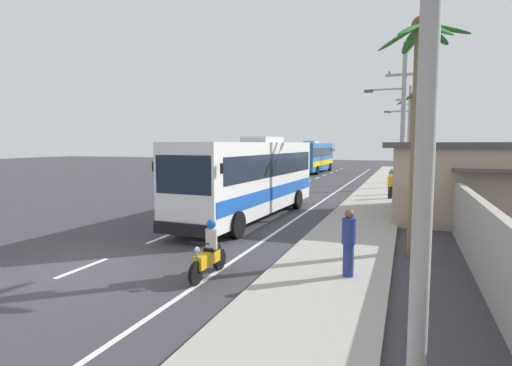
{
  "coord_description": "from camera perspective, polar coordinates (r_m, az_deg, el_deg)",
  "views": [
    {
      "loc": [
        8.7,
        -8.65,
        3.59
      ],
      "look_at": [
        1.94,
        9.42,
        1.7
      ],
      "focal_mm": 28.48,
      "sensor_mm": 36.0,
      "label": 1
    }
  ],
  "objects": [
    {
      "name": "sidewalk_kerb",
      "position": [
        19.07,
        14.49,
        -5.22
      ],
      "size": [
        3.2,
        90.0,
        0.14
      ],
      "primitive_type": "cube",
      "color": "#A8A399",
      "rests_on": "ground"
    },
    {
      "name": "coach_bus_far_lane",
      "position": [
        50.05,
        8.1,
        3.74
      ],
      "size": [
        3.16,
        10.86,
        3.87
      ],
      "color": "#2366A8",
      "rests_on": "ground"
    },
    {
      "name": "ground_plane",
      "position": [
        12.78,
        -24.11,
        -11.22
      ],
      "size": [
        160.0,
        160.0,
        0.0
      ],
      "primitive_type": "plane",
      "color": "#3A3A3F"
    },
    {
      "name": "pedestrian_midwalk",
      "position": [
        26.76,
        18.36,
        -0.37
      ],
      "size": [
        0.36,
        0.36,
        1.55
      ],
      "rotation": [
        0.0,
        0.0,
        3.69
      ],
      "color": "black",
      "rests_on": "sidewalk_kerb"
    },
    {
      "name": "boundary_wall",
      "position": [
        22.87,
        25.14,
        -1.34
      ],
      "size": [
        0.24,
        60.0,
        2.08
      ],
      "primitive_type": "cube",
      "color": "#9E998E",
      "rests_on": "ground"
    },
    {
      "name": "utility_pole_far",
      "position": [
        38.74,
        20.56,
        6.8
      ],
      "size": [
        3.42,
        0.24,
        8.63
      ],
      "color": "#9E9E99",
      "rests_on": "ground"
    },
    {
      "name": "coach_bus_foreground",
      "position": [
        19.47,
        -0.65,
        1.02
      ],
      "size": [
        3.3,
        11.91,
        3.92
      ],
      "color": "white",
      "rests_on": "ground"
    },
    {
      "name": "motorcycle_beside_bus",
      "position": [
        11.18,
        -6.61,
        -9.8
      ],
      "size": [
        0.56,
        1.96,
        1.53
      ],
      "color": "black",
      "rests_on": "ground"
    },
    {
      "name": "palm_second",
      "position": [
        34.32,
        21.06,
        7.89
      ],
      "size": [
        2.76,
        2.85,
        7.55
      ],
      "color": "brown",
      "rests_on": "ground"
    },
    {
      "name": "utility_pole_nearest",
      "position": [
        5.39,
        22.27,
        13.09
      ],
      "size": [
        2.92,
        0.24,
        8.07
      ],
      "color": "#9E9E99",
      "rests_on": "ground"
    },
    {
      "name": "palm_nearest",
      "position": [
        13.69,
        21.88,
        10.77
      ],
      "size": [
        2.69,
        2.59,
        7.44
      ],
      "color": "brown",
      "rests_on": "ground"
    },
    {
      "name": "utility_pole_distant",
      "position": [
        55.44,
        20.66,
        7.01
      ],
      "size": [
        3.8,
        0.24,
        9.95
      ],
      "color": "#9E9E99",
      "rests_on": "ground"
    },
    {
      "name": "lane_markings",
      "position": [
        24.56,
        5.41,
        -2.82
      ],
      "size": [
        3.95,
        71.02,
        0.01
      ],
      "color": "white",
      "rests_on": "ground"
    },
    {
      "name": "pedestrian_near_kerb",
      "position": [
        10.87,
        12.89,
        -7.96
      ],
      "size": [
        0.36,
        0.36,
        1.77
      ],
      "rotation": [
        0.0,
        0.0,
        1.27
      ],
      "color": "navy",
      "rests_on": "sidewalk_kerb"
    },
    {
      "name": "pedestrian_far_walk",
      "position": [
        29.01,
        18.51,
        0.31
      ],
      "size": [
        0.36,
        0.36,
        1.76
      ],
      "rotation": [
        0.0,
        0.0,
        4.78
      ],
      "color": "beige",
      "rests_on": "sidewalk_kerb"
    },
    {
      "name": "utility_pole_mid",
      "position": [
        22.05,
        19.77,
        7.76
      ],
      "size": [
        2.87,
        0.24,
        8.61
      ],
      "color": "#9E9E99",
      "rests_on": "ground"
    }
  ]
}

